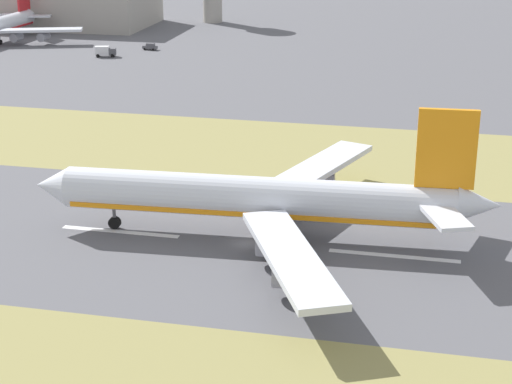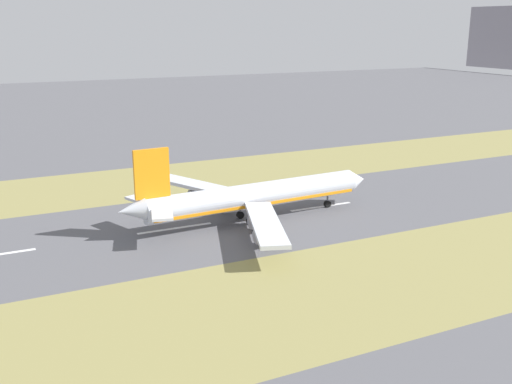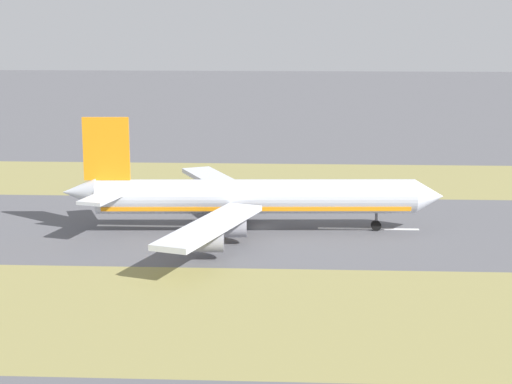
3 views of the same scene
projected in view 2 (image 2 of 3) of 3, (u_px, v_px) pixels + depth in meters
ground_plane at (255, 216)px, 148.92m from camera, size 800.00×800.00×0.00m
grass_median_west at (194, 176)px, 187.98m from camera, size 40.00×600.00×0.01m
grass_median_east at (361, 285)px, 109.85m from camera, size 40.00×600.00×0.01m
centreline_dash_mid at (175, 228)px, 140.20m from camera, size 1.20×18.00×0.01m
centreline_dash_far at (321, 207)px, 156.86m from camera, size 1.20×18.00×0.01m
airplane_main_jet at (249, 197)px, 144.05m from camera, size 64.04×67.20×20.20m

